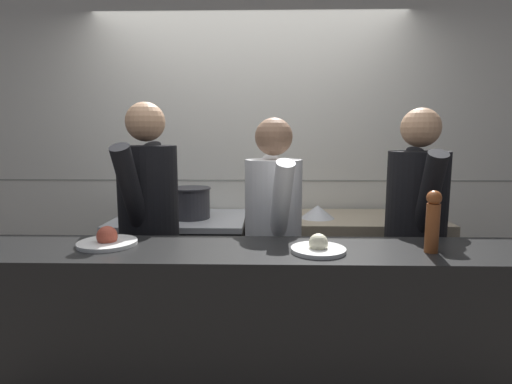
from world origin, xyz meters
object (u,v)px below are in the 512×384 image
mixing_bowl_steel (317,212)px  chef_line (415,237)px  chef_sous (273,242)px  pepper_mill (433,220)px  plated_dish_main (107,240)px  chef_head_cook (149,232)px  stock_pot (191,202)px  oven_range (182,275)px  plated_dish_appetiser (318,247)px

mixing_bowl_steel → chef_line: size_ratio=0.15×
mixing_bowl_steel → chef_sous: 0.70m
pepper_mill → plated_dish_main: bearing=176.8°
pepper_mill → chef_head_cook: 1.55m
stock_pot → mixing_bowl_steel: 0.94m
stock_pot → pepper_mill: 1.76m
chef_line → stock_pot: bearing=161.5°
chef_sous → chef_head_cook: bearing=167.9°
plated_dish_main → pepper_mill: bearing=-3.2°
stock_pot → mixing_bowl_steel: stock_pot is taller
oven_range → plated_dish_main: 1.29m
oven_range → chef_line: size_ratio=0.58×
mixing_bowl_steel → pepper_mill: bearing=-74.1°
oven_range → mixing_bowl_steel: size_ratio=3.90×
pepper_mill → chef_head_cook: (-1.41, 0.60, -0.21)m
oven_range → chef_sous: size_ratio=0.60×
plated_dish_main → plated_dish_appetiser: 0.97m
pepper_mill → plated_dish_appetiser: bearing=-179.2°
plated_dish_appetiser → chef_line: 0.88m
plated_dish_appetiser → mixing_bowl_steel: bearing=82.7°
oven_range → mixing_bowl_steel: mixing_bowl_steel is taller
stock_pot → chef_head_cook: 0.62m
chef_head_cook → mixing_bowl_steel: bearing=35.5°
oven_range → chef_head_cook: (-0.05, -0.63, 0.49)m
plated_dish_appetiser → chef_line: bearing=43.0°
pepper_mill → mixing_bowl_steel: bearing=105.9°
plated_dish_main → chef_line: chef_line is taller
stock_pot → plated_dish_appetiser: 1.45m
stock_pot → plated_dish_appetiser: (0.79, -1.21, 0.00)m
stock_pot → plated_dish_appetiser: bearing=-57.1°
plated_dish_appetiser → chef_sous: (-0.18, 0.58, -0.13)m
chef_head_cook → oven_range: bearing=92.3°
plated_dish_main → chef_head_cook: bearing=85.5°
stock_pot → chef_sous: size_ratio=0.19×
chef_head_cook → chef_line: (1.56, -0.01, -0.02)m
stock_pot → pepper_mill: size_ratio=1.11×
pepper_mill → chef_sous: 0.92m
oven_range → mixing_bowl_steel: bearing=-2.7°
chef_head_cook → plated_dish_appetiser: bearing=-26.5°
oven_range → stock_pot: bearing=-16.9°
plated_dish_main → chef_head_cook: size_ratio=0.16×
plated_dish_main → pepper_mill: 1.46m
mixing_bowl_steel → chef_sous: chef_sous is taller
oven_range → pepper_mill: size_ratio=3.57×
stock_pot → chef_head_cook: chef_head_cook is taller
mixing_bowl_steel → chef_line: 0.77m
plated_dish_main → chef_sous: size_ratio=0.17×
plated_dish_appetiser → chef_sous: 0.63m
oven_range → plated_dish_appetiser: 1.62m
stock_pot → chef_line: bearing=-23.3°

